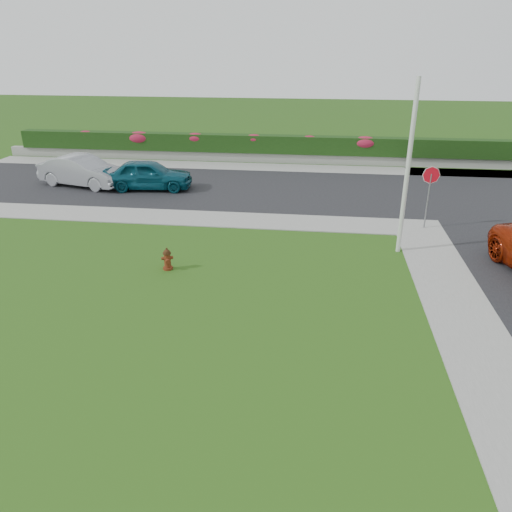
# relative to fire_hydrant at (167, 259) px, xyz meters

# --- Properties ---
(ground) EXTENTS (120.00, 120.00, 0.00)m
(ground) POSITION_rel_fire_hydrant_xyz_m (2.17, -3.71, -0.37)
(ground) COLOR black
(ground) RESTS_ON ground
(street_far) EXTENTS (26.00, 8.00, 0.04)m
(street_far) POSITION_rel_fire_hydrant_xyz_m (-2.83, 10.29, -0.35)
(street_far) COLOR black
(street_far) RESTS_ON ground
(sidewalk_right) EXTENTS (2.00, 20.00, 0.04)m
(sidewalk_right) POSITION_rel_fire_hydrant_xyz_m (9.17, -5.71, -0.35)
(sidewalk_right) COLOR gray
(sidewalk_right) RESTS_ON ground
(sidewalk_far) EXTENTS (24.00, 2.00, 0.04)m
(sidewalk_far) POSITION_rel_fire_hydrant_xyz_m (-3.83, 5.29, -0.35)
(sidewalk_far) COLOR gray
(sidewalk_far) RESTS_ON ground
(curb_corner) EXTENTS (2.00, 2.00, 0.04)m
(curb_corner) POSITION_rel_fire_hydrant_xyz_m (9.17, 5.29, -0.35)
(curb_corner) COLOR gray
(curb_corner) RESTS_ON ground
(sidewalk_beyond) EXTENTS (34.00, 2.00, 0.04)m
(sidewalk_beyond) POSITION_rel_fire_hydrant_xyz_m (1.17, 15.29, -0.35)
(sidewalk_beyond) COLOR gray
(sidewalk_beyond) RESTS_ON ground
(retaining_wall) EXTENTS (34.00, 0.40, 0.60)m
(retaining_wall) POSITION_rel_fire_hydrant_xyz_m (1.17, 16.79, -0.07)
(retaining_wall) COLOR gray
(retaining_wall) RESTS_ON ground
(hedge) EXTENTS (32.00, 0.90, 1.10)m
(hedge) POSITION_rel_fire_hydrant_xyz_m (1.17, 16.89, 0.78)
(hedge) COLOR black
(hedge) RESTS_ON retaining_wall
(fire_hydrant) EXTENTS (0.40, 0.39, 0.78)m
(fire_hydrant) POSITION_rel_fire_hydrant_xyz_m (0.00, 0.00, 0.00)
(fire_hydrant) COLOR #530F0D
(fire_hydrant) RESTS_ON ground
(sedan_teal) EXTENTS (4.65, 2.24, 1.53)m
(sedan_teal) POSITION_rel_fire_hydrant_xyz_m (-3.83, 9.56, 0.44)
(sedan_teal) COLOR #0B4758
(sedan_teal) RESTS_ON street_far
(sedan_silver) EXTENTS (5.09, 2.86, 1.59)m
(sedan_silver) POSITION_rel_fire_hydrant_xyz_m (-7.51, 9.76, 0.46)
(sedan_silver) COLOR #9FA1A7
(sedan_silver) RESTS_ON street_far
(utility_pole) EXTENTS (0.16, 0.16, 6.13)m
(utility_pole) POSITION_rel_fire_hydrant_xyz_m (8.00, 2.63, 2.70)
(utility_pole) COLOR silver
(utility_pole) RESTS_ON ground
(stop_sign) EXTENTS (0.71, 0.09, 2.62)m
(stop_sign) POSITION_rel_fire_hydrant_xyz_m (9.41, 5.28, 1.58)
(stop_sign) COLOR slate
(stop_sign) RESTS_ON ground
(flower_clump_a) EXTENTS (1.09, 0.70, 0.55)m
(flower_clump_a) POSITION_rel_fire_hydrant_xyz_m (-10.46, 16.79, 1.11)
(flower_clump_a) COLOR #B71F41
(flower_clump_a) RESTS_ON hedge
(flower_clump_b) EXTENTS (1.56, 1.00, 0.78)m
(flower_clump_b) POSITION_rel_fire_hydrant_xyz_m (-6.80, 16.79, 1.02)
(flower_clump_b) COLOR #B71F41
(flower_clump_b) RESTS_ON hedge
(flower_clump_c) EXTENTS (1.27, 0.82, 0.63)m
(flower_clump_c) POSITION_rel_fire_hydrant_xyz_m (-3.04, 16.79, 1.08)
(flower_clump_c) COLOR #B71F41
(flower_clump_c) RESTS_ON hedge
(flower_clump_d) EXTENTS (1.15, 0.74, 0.58)m
(flower_clump_d) POSITION_rel_fire_hydrant_xyz_m (0.76, 16.79, 1.10)
(flower_clump_d) COLOR #B71F41
(flower_clump_d) RESTS_ON hedge
(flower_clump_e) EXTENTS (1.02, 0.66, 0.51)m
(flower_clump_e) POSITION_rel_fire_hydrant_xyz_m (4.27, 16.79, 1.13)
(flower_clump_e) COLOR #B71F41
(flower_clump_e) RESTS_ON hedge
(flower_clump_f) EXTENTS (1.51, 0.97, 0.75)m
(flower_clump_f) POSITION_rel_fire_hydrant_xyz_m (7.70, 16.79, 1.03)
(flower_clump_f) COLOR #B71F41
(flower_clump_f) RESTS_ON hedge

